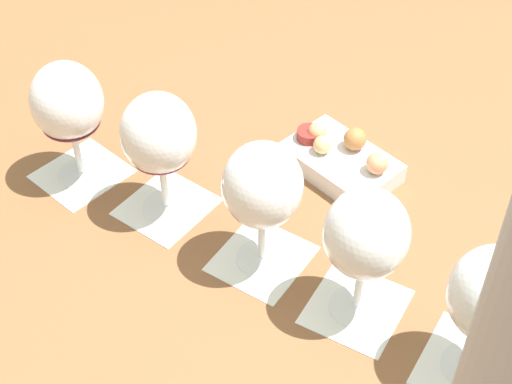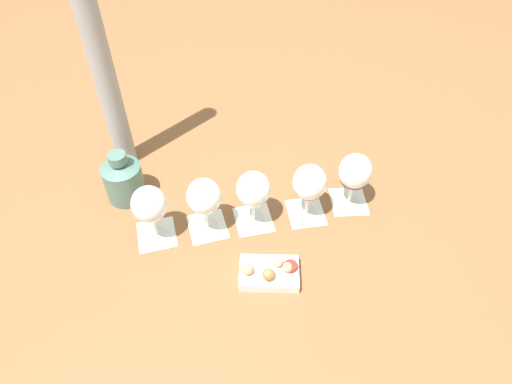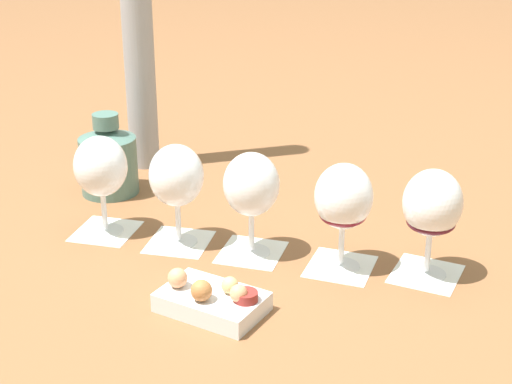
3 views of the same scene
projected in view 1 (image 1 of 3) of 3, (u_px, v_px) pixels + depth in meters
ground_plane at (255, 255)px, 0.93m from camera, size 8.00×8.00×0.00m
tasting_card_0 at (470, 366)px, 0.82m from camera, size 0.14×0.14×0.00m
tasting_card_1 at (356, 307)px, 0.87m from camera, size 0.14×0.14×0.00m
tasting_card_2 at (262, 258)px, 0.92m from camera, size 0.14×0.14×0.00m
tasting_card_3 at (167, 206)px, 0.99m from camera, size 0.14×0.14×0.00m
tasting_card_4 at (82, 173)px, 1.03m from camera, size 0.14×0.14×0.00m
wine_glass_0 at (493, 300)px, 0.74m from camera, size 0.09×0.09×0.17m
wine_glass_1 at (366, 239)px, 0.80m from camera, size 0.09×0.09×0.17m
wine_glass_2 at (262, 190)px, 0.85m from camera, size 0.09×0.09×0.17m
wine_glass_3 at (159, 138)px, 0.91m from camera, size 0.09×0.09×0.17m
wine_glass_4 at (68, 106)px, 0.95m from camera, size 0.09×0.09×0.17m
snack_dish at (341, 159)px, 1.02m from camera, size 0.14×0.17×0.06m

